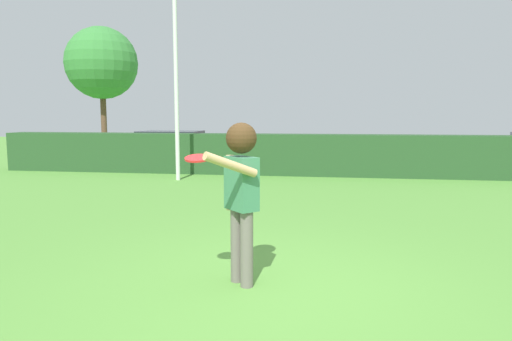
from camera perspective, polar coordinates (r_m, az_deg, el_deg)
name	(u,v)px	position (r m, az deg, el deg)	size (l,w,h in m)	color
ground_plane	(266,291)	(5.13, 1.25, -14.55)	(60.00, 60.00, 0.00)	#5B9A3D
person	(241,183)	(5.04, -1.88, -1.51)	(0.51, 0.82, 1.79)	slate
frisbee	(197,158)	(4.91, -7.18, 1.51)	(0.27, 0.27, 0.07)	red
lamppost	(176,71)	(13.44, -9.77, 11.88)	(0.24, 0.24, 5.49)	silver
hedge_row	(309,155)	(14.44, 6.47, 1.93)	(19.91, 0.90, 1.25)	#284D27
parked_car_red	(171,146)	(17.62, -10.36, 2.96)	(4.20, 1.81, 1.25)	#B21E1E
willow_tree	(102,63)	(25.15, -18.37, 12.34)	(3.58, 3.58, 6.20)	brown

